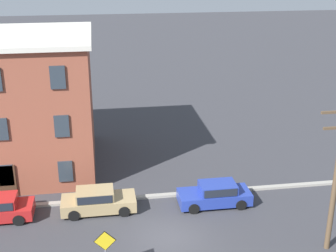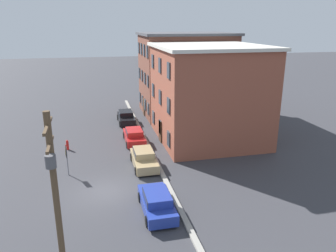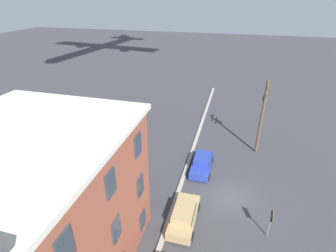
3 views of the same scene
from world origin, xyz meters
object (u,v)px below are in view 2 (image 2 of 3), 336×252
Objects in this scene: car_blue at (157,201)px; utility_pole at (55,192)px; car_red at (134,135)px; car_tan at (144,158)px; car_black at (126,117)px; caution_sign at (67,156)px; fire_hydrant at (67,145)px.

utility_pole is at bearing -48.41° from car_blue.
car_red is 5.84m from car_tan.
car_black and car_red have the same top height.
car_black is 0.54× the size of utility_pole.
car_tan is 1.78× the size of caution_sign.
car_black is 1.00× the size of car_blue.
car_black is 4.58× the size of fire_hydrant.
utility_pole is (17.70, -5.61, 3.85)m from car_red.
car_black and car_blue have the same top height.
utility_pole reaches higher than car_blue.
fire_hydrant is (-5.69, -0.35, -1.17)m from caution_sign.
utility_pole is 8.50× the size of fire_hydrant.
car_tan is 13.69m from utility_pole.
car_tan is at bearing 177.42° from car_blue.
car_blue is at bearing 131.59° from utility_pole.
caution_sign reaches higher than car_black.
fire_hydrant is (0.47, -6.42, -0.27)m from car_red.
car_black is 12.99m from car_tan.
car_red is 8.70m from caution_sign.
fire_hydrant is (-12.51, -6.13, -0.27)m from car_blue.
car_red is 1.78× the size of caution_sign.
car_red is 1.00× the size of car_tan.
car_black is at bearing 167.37° from utility_pole.
car_red is 12.99m from car_blue.
car_red and car_blue have the same top height.
caution_sign is (6.17, -6.07, 0.91)m from car_red.
caution_sign reaches higher than fire_hydrant.
caution_sign is at bearing 3.57° from fire_hydrant.
caution_sign reaches higher than car_tan.
car_black and car_tan have the same top height.
utility_pole is 17.73m from fire_hydrant.
car_tan is 1.00× the size of car_blue.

